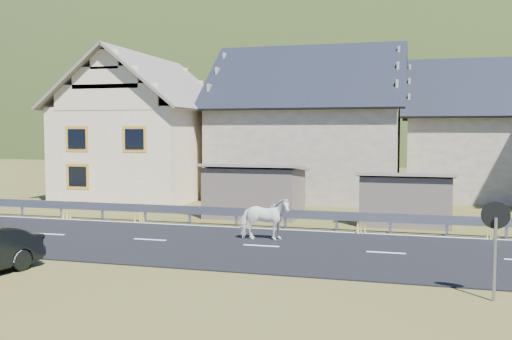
% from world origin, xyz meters
% --- Properties ---
extents(ground, '(160.00, 160.00, 0.00)m').
position_xyz_m(ground, '(0.00, 0.00, 0.00)').
color(ground, '#3F4215').
rests_on(ground, ground).
extents(road, '(60.00, 7.00, 0.04)m').
position_xyz_m(road, '(0.00, 0.00, 0.02)').
color(road, black).
rests_on(road, ground).
extents(lane_markings, '(60.00, 6.60, 0.01)m').
position_xyz_m(lane_markings, '(0.00, 0.00, 0.04)').
color(lane_markings, silver).
rests_on(lane_markings, road).
extents(guardrail, '(28.10, 0.09, 0.75)m').
position_xyz_m(guardrail, '(-0.00, 3.68, 0.56)').
color(guardrail, '#93969B').
rests_on(guardrail, ground).
extents(shed_left, '(4.30, 3.30, 2.40)m').
position_xyz_m(shed_left, '(-2.00, 6.50, 1.10)').
color(shed_left, '#6F6153').
rests_on(shed_left, ground).
extents(shed_right, '(3.80, 2.90, 2.20)m').
position_xyz_m(shed_right, '(4.50, 6.00, 1.00)').
color(shed_right, '#6F6153').
rests_on(shed_right, ground).
extents(house_cream, '(7.80, 9.80, 8.30)m').
position_xyz_m(house_cream, '(-10.00, 12.00, 4.36)').
color(house_cream, beige).
rests_on(house_cream, ground).
extents(house_stone_a, '(10.80, 9.80, 8.90)m').
position_xyz_m(house_stone_a, '(-1.00, 15.00, 4.63)').
color(house_stone_a, tan).
rests_on(house_stone_a, ground).
extents(house_stone_b, '(9.80, 8.80, 8.10)m').
position_xyz_m(house_stone_b, '(9.00, 17.00, 4.24)').
color(house_stone_b, tan).
rests_on(house_stone_b, ground).
extents(mountain, '(440.00, 280.00, 260.00)m').
position_xyz_m(mountain, '(5.00, 180.00, -20.00)').
color(mountain, '#233613').
rests_on(mountain, ground).
extents(conifer_patch, '(76.00, 50.00, 28.00)m').
position_xyz_m(conifer_patch, '(-55.00, 110.00, 6.00)').
color(conifer_patch, black).
rests_on(conifer_patch, ground).
extents(horse, '(1.07, 1.86, 1.48)m').
position_xyz_m(horse, '(-0.17, 1.02, 0.78)').
color(horse, white).
rests_on(horse, road).
extents(traffic_mirror, '(0.63, 0.18, 2.25)m').
position_xyz_m(traffic_mirror, '(6.55, -4.31, 1.65)').
color(traffic_mirror, '#93969B').
rests_on(traffic_mirror, ground).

